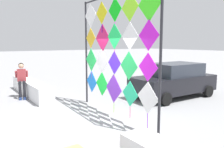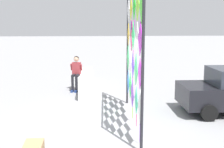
% 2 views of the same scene
% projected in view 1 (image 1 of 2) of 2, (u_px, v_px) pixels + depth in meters
% --- Properties ---
extents(ground, '(120.00, 120.00, 0.00)m').
position_uv_depth(ground, '(94.00, 121.00, 7.02)').
color(ground, gray).
extents(plaza_ledge_left, '(4.34, 0.61, 0.66)m').
position_uv_depth(plaza_ledge_left, '(31.00, 88.00, 10.44)').
color(plaza_ledge_left, white).
rests_on(plaza_ledge_left, ground).
extents(kite_display_rack, '(4.21, 0.30, 3.90)m').
position_uv_depth(kite_display_rack, '(114.00, 47.00, 7.25)').
color(kite_display_rack, '#232328').
rests_on(kite_display_rack, ground).
extents(seated_vendor, '(0.70, 0.55, 1.51)m').
position_uv_depth(seated_vendor, '(22.00, 78.00, 9.84)').
color(seated_vendor, black).
rests_on(seated_vendor, ground).
extents(parked_car, '(1.94, 3.87, 1.48)m').
position_uv_depth(parked_car, '(174.00, 80.00, 10.04)').
color(parked_car, black).
rests_on(parked_car, ground).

